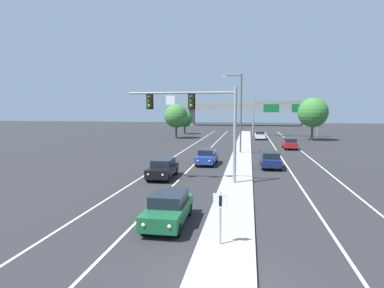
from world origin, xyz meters
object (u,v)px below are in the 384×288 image
at_px(street_lamp_median, 239,109).
at_px(car_receding_red, 290,143).
at_px(tree_far_right_a, 313,113).
at_px(car_oncoming_black, 163,168).
at_px(car_receding_navy, 271,159).
at_px(tree_far_left_b, 176,116).
at_px(overhead_signal_mast, 199,114).
at_px(car_oncoming_blue, 207,157).
at_px(median_sign_post, 220,211).
at_px(highway_sign_gantry, 285,107).
at_px(car_receding_white, 260,135).
at_px(tree_far_left_c, 185,119).
at_px(car_oncoming_green, 168,208).

bearing_deg(street_lamp_median, car_receding_red, 41.13).
bearing_deg(street_lamp_median, tree_far_right_a, 57.82).
bearing_deg(car_oncoming_black, car_receding_navy, 34.91).
distance_m(car_receding_red, tree_far_left_b, 24.51).
xyz_separation_m(overhead_signal_mast, car_oncoming_blue, (-0.49, 8.54, -4.56)).
height_order(median_sign_post, highway_sign_gantry, highway_sign_gantry).
bearing_deg(car_oncoming_black, car_oncoming_blue, 68.96).
height_order(car_receding_white, tree_far_left_b, tree_far_left_b).
bearing_deg(highway_sign_gantry, tree_far_left_c, 171.60).
bearing_deg(street_lamp_median, car_receding_white, 80.72).
bearing_deg(car_receding_red, overhead_signal_mast, -112.09).
xyz_separation_m(overhead_signal_mast, median_sign_post, (2.66, -11.47, -3.79)).
relative_size(car_oncoming_black, car_oncoming_blue, 1.00).
bearing_deg(median_sign_post, highway_sign_gantry, 81.51).
bearing_deg(tree_far_left_c, car_oncoming_black, -80.83).
bearing_deg(car_receding_navy, highway_sign_gantry, 82.04).
relative_size(street_lamp_median, car_oncoming_blue, 2.22).
height_order(car_receding_navy, car_receding_red, same).
bearing_deg(car_oncoming_green, car_receding_white, 82.78).
relative_size(car_receding_navy, car_receding_white, 1.00).
xyz_separation_m(car_receding_white, tree_far_left_b, (-16.17, -0.40, 3.55)).
distance_m(car_receding_navy, car_receding_red, 16.36).
height_order(tree_far_right_a, tree_far_left_c, tree_far_right_a).
bearing_deg(car_oncoming_green, car_oncoming_black, 106.67).
height_order(car_oncoming_green, tree_far_left_c, tree_far_left_c).
distance_m(overhead_signal_mast, street_lamp_median, 17.61).
xyz_separation_m(car_oncoming_green, tree_far_right_a, (15.30, 46.71, 4.27)).
relative_size(overhead_signal_mast, tree_far_right_a, 1.08).
xyz_separation_m(car_receding_navy, tree_far_left_c, (-16.72, 40.58, 2.63)).
height_order(car_receding_navy, car_receding_white, same).
relative_size(tree_far_left_c, tree_far_left_b, 0.79).
bearing_deg(tree_far_right_a, car_receding_red, -111.78).
xyz_separation_m(tree_far_right_a, tree_far_left_c, (-26.01, 10.69, -1.65)).
xyz_separation_m(street_lamp_median, tree_far_left_b, (-12.84, 20.00, -1.42)).
xyz_separation_m(car_receding_red, tree_far_left_c, (-20.43, 24.65, 2.63)).
bearing_deg(car_oncoming_black, car_receding_red, 60.05).
relative_size(median_sign_post, car_receding_red, 0.49).
xyz_separation_m(street_lamp_median, tree_far_left_c, (-13.32, 30.86, -2.35)).
height_order(street_lamp_median, car_oncoming_blue, street_lamp_median).
height_order(car_oncoming_blue, highway_sign_gantry, highway_sign_gantry).
xyz_separation_m(car_oncoming_green, car_receding_navy, (6.02, 16.82, 0.00)).
xyz_separation_m(car_oncoming_blue, car_receding_navy, (6.37, -0.83, 0.00)).
relative_size(overhead_signal_mast, car_receding_navy, 1.87).
relative_size(car_receding_white, tree_far_right_a, 0.57).
height_order(median_sign_post, tree_far_left_c, tree_far_left_c).
distance_m(street_lamp_median, car_oncoming_green, 27.13).
bearing_deg(tree_far_left_b, car_oncoming_black, -78.88).
height_order(car_oncoming_blue, car_receding_red, same).
distance_m(street_lamp_median, car_oncoming_black, 17.81).
relative_size(car_oncoming_blue, tree_far_left_c, 0.85).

